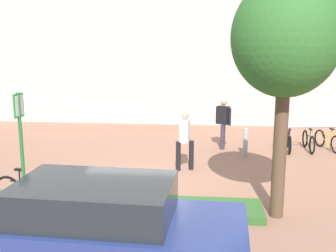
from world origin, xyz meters
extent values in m
plane|color=#936651|center=(0.00, 0.00, 0.00)|extent=(60.00, 60.00, 0.00)
cube|color=beige|center=(0.00, 8.19, 5.00)|extent=(28.00, 1.20, 10.00)
cube|color=#336028|center=(-0.61, -1.99, 0.08)|extent=(7.00, 1.10, 0.16)
cylinder|color=brown|center=(3.15, -2.02, 1.44)|extent=(0.28, 0.28, 2.87)
ellipsoid|color=#2D6628|center=(3.15, -2.02, 3.73)|extent=(2.16, 2.16, 2.37)
cylinder|color=#2D7238|center=(-2.39, -1.99, 1.29)|extent=(0.08, 0.08, 2.58)
cube|color=#198C33|center=(-2.39, -1.99, 2.30)|extent=(0.07, 0.36, 0.52)
cube|color=white|center=(-2.39, -1.99, 2.30)|extent=(0.07, 0.30, 0.44)
torus|color=black|center=(-2.85, -1.88, 0.33)|extent=(0.66, 0.13, 0.66)
torus|color=black|center=(-1.84, -1.98, 0.33)|extent=(0.66, 0.13, 0.66)
cylinder|color=black|center=(-2.35, -1.93, 0.55)|extent=(0.84, 0.12, 0.04)
cylinder|color=black|center=(-2.25, -1.94, 0.30)|extent=(0.61, 0.10, 0.44)
cylinder|color=black|center=(-2.53, -1.91, 0.67)|extent=(0.04, 0.04, 0.28)
cube|color=black|center=(-2.53, -1.91, 0.83)|extent=(0.21, 0.10, 0.05)
cylinder|color=black|center=(-1.96, -1.97, 0.81)|extent=(0.08, 0.42, 0.04)
cylinder|color=#99999E|center=(4.07, 3.47, 0.40)|extent=(0.06, 0.06, 0.80)
cylinder|color=#99999E|center=(5.09, 3.62, 0.80)|extent=(2.04, 0.36, 0.06)
torus|color=black|center=(4.37, 3.03, 0.30)|extent=(0.11, 0.61, 0.61)
torus|color=black|center=(4.46, 3.96, 0.30)|extent=(0.11, 0.61, 0.61)
cylinder|color=black|center=(4.42, 3.50, 0.51)|extent=(0.11, 0.77, 0.03)
cylinder|color=black|center=(4.43, 3.59, 0.27)|extent=(0.09, 0.56, 0.40)
cylinder|color=black|center=(4.40, 3.33, 0.62)|extent=(0.03, 0.03, 0.26)
cube|color=black|center=(4.40, 3.33, 0.76)|extent=(0.09, 0.19, 0.05)
cylinder|color=black|center=(4.45, 3.85, 0.75)|extent=(0.39, 0.07, 0.04)
torus|color=black|center=(5.10, 3.13, 0.30)|extent=(0.07, 0.61, 0.61)
torus|color=black|center=(5.08, 4.07, 0.30)|extent=(0.07, 0.61, 0.61)
cylinder|color=#1E7233|center=(5.09, 3.60, 0.51)|extent=(0.05, 0.77, 0.03)
cylinder|color=#1E7233|center=(5.09, 3.69, 0.27)|extent=(0.05, 0.56, 0.40)
cylinder|color=#1E7233|center=(5.10, 3.43, 0.62)|extent=(0.03, 0.03, 0.26)
cube|color=black|center=(5.10, 3.43, 0.76)|extent=(0.08, 0.19, 0.05)
cylinder|color=#1E7233|center=(5.08, 3.95, 0.75)|extent=(0.39, 0.04, 0.04)
torus|color=black|center=(5.92, 3.28, 0.30)|extent=(0.25, 0.59, 0.61)
torus|color=black|center=(5.61, 4.17, 0.30)|extent=(0.25, 0.59, 0.61)
cylinder|color=gold|center=(5.76, 3.72, 0.51)|extent=(0.29, 0.74, 0.03)
cylinder|color=gold|center=(5.73, 3.81, 0.27)|extent=(0.22, 0.54, 0.40)
cylinder|color=gold|center=(5.82, 3.56, 0.62)|extent=(0.03, 0.03, 0.26)
cube|color=black|center=(5.82, 3.56, 0.76)|extent=(0.13, 0.20, 0.05)
cylinder|color=gold|center=(5.65, 4.06, 0.75)|extent=(0.38, 0.16, 0.04)
cylinder|color=#ADADB2|center=(2.90, 2.75, 0.45)|extent=(0.16, 0.16, 0.90)
cylinder|color=#383342|center=(2.19, 3.45, 0.42)|extent=(0.14, 0.14, 0.85)
cylinder|color=#383342|center=(2.23, 3.82, 0.42)|extent=(0.14, 0.14, 0.85)
cube|color=black|center=(2.21, 3.63, 1.16)|extent=(0.46, 0.43, 0.62)
cylinder|color=black|center=(2.42, 3.48, 1.13)|extent=(0.09, 0.09, 0.59)
cylinder|color=black|center=(2.00, 3.79, 1.13)|extent=(0.09, 0.09, 0.59)
sphere|color=tan|center=(2.21, 3.63, 1.61)|extent=(0.22, 0.22, 0.22)
cylinder|color=black|center=(1.22, 1.09, 0.42)|extent=(0.14, 0.14, 0.85)
cylinder|color=black|center=(0.85, 0.96, 0.42)|extent=(0.14, 0.14, 0.85)
cube|color=white|center=(1.04, 1.03, 1.16)|extent=(0.29, 0.43, 0.62)
cylinder|color=white|center=(1.07, 1.29, 1.13)|extent=(0.09, 0.09, 0.59)
cylinder|color=white|center=(1.00, 0.77, 1.13)|extent=(0.09, 0.09, 0.59)
sphere|color=tan|center=(1.04, 1.03, 1.61)|extent=(0.22, 0.22, 0.22)
cube|color=navy|center=(0.14, -4.57, 0.60)|extent=(4.39, 2.02, 0.76)
cube|color=#1E2328|center=(-0.06, -4.56, 1.26)|extent=(2.49, 1.71, 0.56)
cylinder|color=black|center=(1.64, -3.74, 0.32)|extent=(0.65, 0.25, 0.64)
cylinder|color=black|center=(-1.28, -3.59, 0.32)|extent=(0.65, 0.25, 0.64)
camera|label=1|loc=(1.64, -10.51, 3.68)|focal=44.61mm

